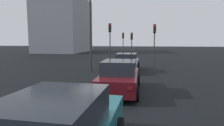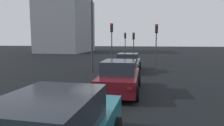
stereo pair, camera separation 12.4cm
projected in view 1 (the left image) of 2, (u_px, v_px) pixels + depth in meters
name	position (u px, v px, depth m)	size (l,w,h in m)	color
ground_plane	(110.00, 107.00, 7.76)	(160.00, 160.00, 0.20)	black
car_grey_lead	(127.00, 62.00, 16.19)	(4.45, 2.08, 1.49)	slate
car_maroon_second	(119.00, 77.00, 9.48)	(4.25, 1.98, 1.59)	#510F16
traffic_light_near_left	(123.00, 39.00, 30.42)	(0.32, 0.30, 3.76)	#2D2D30
traffic_light_near_right	(132.00, 40.00, 25.21)	(0.32, 0.29, 3.56)	#2D2D30
traffic_light_far_left	(155.00, 36.00, 20.16)	(0.32, 0.29, 4.20)	#2D2D30
traffic_light_far_right	(110.00, 35.00, 20.77)	(0.32, 0.28, 4.34)	#2D2D30
street_lamp_kerbside	(90.00, 22.00, 15.31)	(0.56, 0.36, 6.62)	#2D2D30
building_facade_left	(64.00, 25.00, 43.19)	(13.91, 9.02, 11.88)	gray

